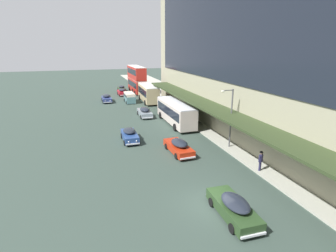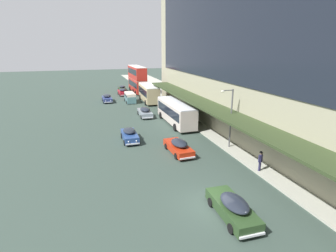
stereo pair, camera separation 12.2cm
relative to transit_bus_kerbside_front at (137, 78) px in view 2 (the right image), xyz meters
name	(u,v)px [view 2 (the right image)]	position (x,y,z in m)	size (l,w,h in m)	color
ground	(210,204)	(-4.37, -49.02, -3.41)	(240.00, 240.00, 0.00)	#324139
sidewalk_kerb	(328,180)	(6.63, -49.02, -3.34)	(10.00, 180.00, 0.15)	#A7A798
transit_bus_kerbside_front	(137,78)	(0.00, 0.00, 0.00)	(2.78, 11.05, 6.34)	red
transit_bus_kerbside_rear	(176,112)	(-0.04, -28.82, -1.58)	(2.76, 10.57, 3.19)	beige
transit_bus_kerbside_far	(149,92)	(-0.10, -12.30, -1.43)	(2.94, 9.33, 3.46)	tan
sedan_trailing_mid	(130,135)	(-7.71, -34.10, -2.66)	(1.82, 4.31, 1.50)	navy
sedan_oncoming_rear	(179,146)	(-3.38, -39.42, -2.65)	(2.06, 4.99, 1.54)	#B32710
sedan_lead_near	(145,112)	(-3.42, -23.45, -2.64)	(1.97, 4.88, 1.57)	gray
sedan_second_near	(122,88)	(-3.45, 2.37, -2.64)	(1.81, 4.47, 1.55)	#28361C
sedan_far_back	(107,98)	(-8.23, -9.67, -2.64)	(1.91, 4.52, 1.56)	navy
sedan_second_mid	(123,92)	(-4.07, -2.89, -2.64)	(1.97, 4.43, 1.56)	#AA1723
sedan_oncoming_front	(233,207)	(-3.69, -50.83, -2.67)	(2.01, 4.99, 1.50)	#273F1F
vw_van	(130,97)	(-3.81, -11.41, -2.31)	(1.92, 4.56, 1.96)	slate
pedestrian_at_kerb	(260,160)	(2.10, -45.79, -2.23)	(0.55, 0.41, 1.86)	#252447
street_lamp	(230,114)	(2.34, -39.72, 0.53)	(1.50, 0.28, 6.47)	#4C4C51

